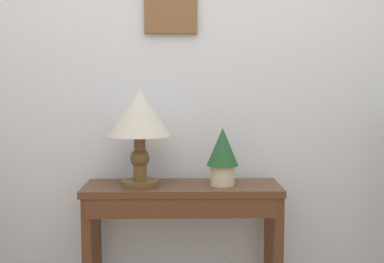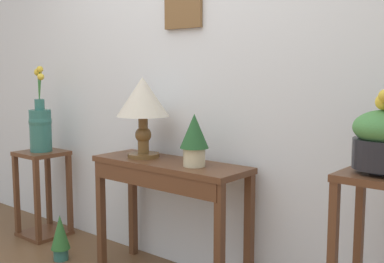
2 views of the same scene
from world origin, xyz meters
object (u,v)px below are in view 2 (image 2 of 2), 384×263
object	(u,v)px
potted_plant_on_console	(194,137)
console_table	(167,183)
pedestal_stand_left	(43,194)
table_lamp	(143,101)
flower_vase_tall_left	(40,125)
potted_plant_floor	(60,236)

from	to	relation	value
potted_plant_on_console	console_table	bearing A→B (deg)	-179.03
potted_plant_on_console	pedestal_stand_left	bearing A→B (deg)	-179.27
console_table	potted_plant_on_console	bearing A→B (deg)	0.97
table_lamp	flower_vase_tall_left	xyz separation A→B (m)	(-1.08, -0.04, -0.22)
console_table	flower_vase_tall_left	bearing A→B (deg)	-179.33
table_lamp	pedestal_stand_left	bearing A→B (deg)	-178.05
pedestal_stand_left	potted_plant_floor	bearing A→B (deg)	-22.44
table_lamp	potted_plant_on_console	world-z (taller)	table_lamp
potted_plant_floor	console_table	bearing A→B (deg)	16.68
console_table	pedestal_stand_left	size ratio (longest dim) A/B	1.53
table_lamp	console_table	bearing A→B (deg)	-5.36
potted_plant_on_console	pedestal_stand_left	size ratio (longest dim) A/B	0.45
flower_vase_tall_left	potted_plant_floor	world-z (taller)	flower_vase_tall_left
flower_vase_tall_left	potted_plant_floor	xyz separation A→B (m)	(0.53, -0.22, -0.70)
flower_vase_tall_left	potted_plant_floor	size ratio (longest dim) A/B	2.05
table_lamp	flower_vase_tall_left	bearing A→B (deg)	-178.08
potted_plant_floor	pedestal_stand_left	bearing A→B (deg)	157.56
potted_plant_on_console	flower_vase_tall_left	bearing A→B (deg)	-179.29
table_lamp	pedestal_stand_left	xyz separation A→B (m)	(-1.08, -0.04, -0.76)
potted_plant_on_console	potted_plant_floor	distance (m)	1.25
console_table	potted_plant_on_console	distance (m)	0.36
table_lamp	flower_vase_tall_left	world-z (taller)	flower_vase_tall_left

